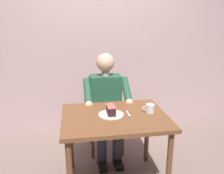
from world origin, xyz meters
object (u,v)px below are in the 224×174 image
object	(u,v)px
chair	(105,109)
coffee_cup	(150,108)
dining_table	(115,125)
cake_slice	(111,110)
seated_person	(107,104)
dessert_spoon	(129,114)

from	to	relation	value
chair	coffee_cup	bearing A→B (deg)	116.06
dining_table	coffee_cup	size ratio (longest dim) A/B	8.24
dining_table	chair	xyz separation A→B (m)	(0.00, -0.73, -0.13)
cake_slice	chair	bearing A→B (deg)	-92.66
seated_person	coffee_cup	xyz separation A→B (m)	(-0.35, 0.53, 0.13)
seated_person	coffee_cup	bearing A→B (deg)	122.99
chair	dessert_spoon	bearing A→B (deg)	100.45
chair	dessert_spoon	world-z (taller)	chair
dining_table	cake_slice	xyz separation A→B (m)	(0.03, -0.02, 0.15)
dining_table	dessert_spoon	size ratio (longest dim) A/B	6.85
coffee_cup	cake_slice	bearing A→B (deg)	0.67
seated_person	cake_slice	xyz separation A→B (m)	(0.03, 0.54, 0.14)
chair	seated_person	bearing A→B (deg)	90.00
chair	coffee_cup	distance (m)	0.83
cake_slice	coffee_cup	size ratio (longest dim) A/B	1.15
dining_table	cake_slice	world-z (taller)	cake_slice
dining_table	cake_slice	size ratio (longest dim) A/B	7.17
seated_person	dessert_spoon	xyz separation A→B (m)	(-0.13, 0.55, 0.09)
dining_table	coffee_cup	distance (m)	0.37
chair	seated_person	size ratio (longest dim) A/B	0.74
seated_person	cake_slice	bearing A→B (deg)	86.47
dining_table	seated_person	distance (m)	0.55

